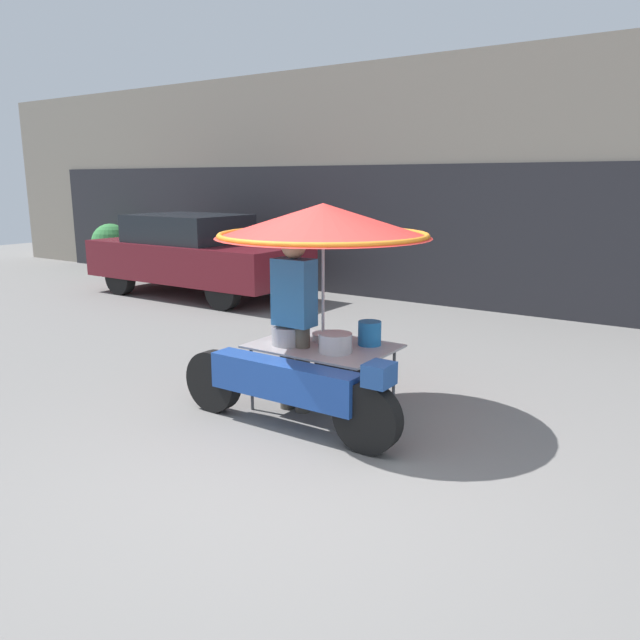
{
  "coord_description": "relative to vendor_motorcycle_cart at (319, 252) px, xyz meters",
  "views": [
    {
      "loc": [
        2.64,
        -3.54,
        2.13
      ],
      "look_at": [
        -0.49,
        1.08,
        0.88
      ],
      "focal_mm": 35.0,
      "sensor_mm": 36.0,
      "label": 1
    }
  ],
  "objects": [
    {
      "name": "ground_plane",
      "position": [
        0.49,
        -1.06,
        -1.5
      ],
      "size": [
        36.0,
        36.0,
        0.0
      ],
      "primitive_type": "plane",
      "color": "slate"
    },
    {
      "name": "shopfront_building",
      "position": [
        0.49,
        6.43,
        0.57
      ],
      "size": [
        28.0,
        2.06,
        4.17
      ],
      "color": "gray",
      "rests_on": "ground"
    },
    {
      "name": "parked_car",
      "position": [
        -5.34,
        3.73,
        -0.72
      ],
      "size": [
        4.24,
        1.76,
        1.51
      ],
      "color": "black",
      "rests_on": "ground"
    },
    {
      "name": "vendor_motorcycle_cart",
      "position": [
        0.0,
        0.0,
        0.0
      ],
      "size": [
        2.25,
        1.95,
        1.93
      ],
      "color": "black",
      "rests_on": "ground"
    },
    {
      "name": "potted_plant",
      "position": [
        -9.3,
        4.89,
        -0.84
      ],
      "size": [
        0.9,
        0.9,
        1.13
      ],
      "color": "gray",
      "rests_on": "ground"
    },
    {
      "name": "vendor_person",
      "position": [
        -0.21,
        -0.09,
        -0.57
      ],
      "size": [
        0.38,
        0.22,
        1.67
      ],
      "color": "#4C473D",
      "rests_on": "ground"
    }
  ]
}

